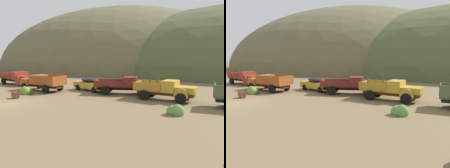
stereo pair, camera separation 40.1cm
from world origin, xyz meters
The scene contains 12 objects.
ground_plane centered at (0.00, 0.00, 0.00)m, with size 300.00×300.00×0.00m, color brown.
hill_far_right centered at (-15.65, 58.93, 0.00)m, with size 86.50×73.08×40.02m, color brown.
truck_rust_red centered at (-9.56, 9.27, 1.02)m, with size 6.45×3.29×2.16m.
truck_oxide_orange centered at (-2.96, 6.63, 1.01)m, with size 6.10×2.87×1.91m.
car_faded_yellow centered at (2.70, 9.25, 0.82)m, with size 5.17×2.99×1.57m.
truck_oxblood centered at (7.58, 9.14, 1.00)m, with size 6.78×3.99×1.89m.
truck_mustard centered at (12.15, 7.59, 1.00)m, with size 5.75×2.78×2.16m.
oil_drum_by_truck centered at (-1.60, 1.94, 0.30)m, with size 1.06×0.95×0.61m.
bush_near_barrel centered at (3.35, 11.52, 0.25)m, with size 1.14×1.32×1.01m.
bush_lone_scrub centered at (13.66, 2.65, 0.26)m, with size 1.26×0.94×1.01m.
bush_back_edge centered at (8.93, 11.25, 0.16)m, with size 0.80×1.00×0.59m.
bush_between_trucks centered at (-2.60, 4.18, 0.28)m, with size 1.39×1.42×1.08m.
Camera 2 is at (16.64, -12.51, 4.11)m, focal length 34.91 mm.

